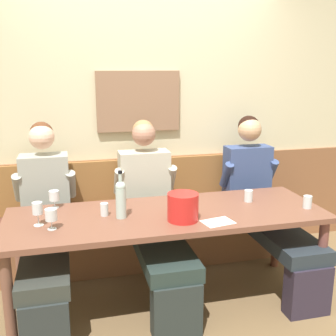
{
  "coord_description": "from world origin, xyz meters",
  "views": [
    {
      "loc": [
        -0.68,
        -2.61,
        1.76
      ],
      "look_at": [
        0.08,
        0.44,
        0.98
      ],
      "focal_mm": 43.6,
      "sensor_mm": 36.0,
      "label": 1
    }
  ],
  "objects_px": {
    "wall_bench": "(149,233)",
    "water_tumbler_left": "(248,196)",
    "water_tumbler_right": "(307,202)",
    "person_left_seat": "(263,200)",
    "wine_glass_near_bucket": "(54,196)",
    "person_center_left_seat": "(152,209)",
    "wine_bottle_clear_water": "(121,198)",
    "wine_glass_by_bottle": "(51,216)",
    "person_center_right_seat": "(45,216)",
    "ice_bucket": "(183,207)",
    "wine_glass_center_front": "(38,210)",
    "dining_table": "(168,222)",
    "water_tumbler_center": "(104,209)",
    "wine_glass_center_rear": "(120,191)"
  },
  "relations": [
    {
      "from": "wall_bench",
      "to": "water_tumbler_left",
      "type": "bearing_deg",
      "value": -41.87
    },
    {
      "from": "wall_bench",
      "to": "water_tumbler_right",
      "type": "bearing_deg",
      "value": -39.51
    },
    {
      "from": "person_left_seat",
      "to": "wine_glass_near_bucket",
      "type": "height_order",
      "value": "person_left_seat"
    },
    {
      "from": "person_center_left_seat",
      "to": "water_tumbler_right",
      "type": "xyz_separation_m",
      "value": [
        1.09,
        -0.51,
        0.14
      ]
    },
    {
      "from": "wine_bottle_clear_water",
      "to": "wine_glass_by_bottle",
      "type": "bearing_deg",
      "value": -167.83
    },
    {
      "from": "person_center_right_seat",
      "to": "ice_bucket",
      "type": "height_order",
      "value": "person_center_right_seat"
    },
    {
      "from": "wall_bench",
      "to": "water_tumbler_right",
      "type": "distance_m",
      "value": 1.44
    },
    {
      "from": "person_left_seat",
      "to": "wine_glass_center_front",
      "type": "bearing_deg",
      "value": -168.64
    },
    {
      "from": "water_tumbler_left",
      "to": "wine_glass_by_bottle",
      "type": "bearing_deg",
      "value": -171.85
    },
    {
      "from": "dining_table",
      "to": "wine_glass_by_bottle",
      "type": "xyz_separation_m",
      "value": [
        -0.81,
        -0.12,
        0.17
      ]
    },
    {
      "from": "ice_bucket",
      "to": "water_tumbler_right",
      "type": "relative_size",
      "value": 2.26
    },
    {
      "from": "wall_bench",
      "to": "wine_glass_center_front",
      "type": "bearing_deg",
      "value": -140.87
    },
    {
      "from": "wine_glass_by_bottle",
      "to": "water_tumbler_right",
      "type": "xyz_separation_m",
      "value": [
        1.86,
        -0.04,
        -0.05
      ]
    },
    {
      "from": "ice_bucket",
      "to": "water_tumbler_left",
      "type": "relative_size",
      "value": 2.32
    },
    {
      "from": "dining_table",
      "to": "water_tumbler_left",
      "type": "height_order",
      "value": "water_tumbler_left"
    },
    {
      "from": "person_center_left_seat",
      "to": "water_tumbler_center",
      "type": "xyz_separation_m",
      "value": [
        -0.41,
        -0.3,
        0.14
      ]
    },
    {
      "from": "water_tumbler_center",
      "to": "wine_glass_center_front",
      "type": "bearing_deg",
      "value": -169.67
    },
    {
      "from": "wall_bench",
      "to": "dining_table",
      "type": "bearing_deg",
      "value": -90.0
    },
    {
      "from": "wine_glass_near_bucket",
      "to": "water_tumbler_right",
      "type": "xyz_separation_m",
      "value": [
        1.85,
        -0.47,
        -0.05
      ]
    },
    {
      "from": "wine_glass_near_bucket",
      "to": "wine_glass_center_rear",
      "type": "bearing_deg",
      "value": 0.0
    },
    {
      "from": "dining_table",
      "to": "ice_bucket",
      "type": "distance_m",
      "value": 0.25
    },
    {
      "from": "wine_bottle_clear_water",
      "to": "wine_glass_center_rear",
      "type": "bearing_deg",
      "value": 84.17
    },
    {
      "from": "person_center_right_seat",
      "to": "wine_glass_center_rear",
      "type": "height_order",
      "value": "person_center_right_seat"
    },
    {
      "from": "wine_glass_center_front",
      "to": "water_tumbler_center",
      "type": "distance_m",
      "value": 0.46
    },
    {
      "from": "dining_table",
      "to": "wine_glass_center_rear",
      "type": "distance_m",
      "value": 0.47
    },
    {
      "from": "wine_glass_by_bottle",
      "to": "wine_glass_center_rear",
      "type": "height_order",
      "value": "wine_glass_center_rear"
    },
    {
      "from": "wall_bench",
      "to": "ice_bucket",
      "type": "distance_m",
      "value": 1.03
    },
    {
      "from": "wall_bench",
      "to": "wine_glass_by_bottle",
      "type": "relative_size",
      "value": 18.61
    },
    {
      "from": "person_center_left_seat",
      "to": "wine_bottle_clear_water",
      "type": "distance_m",
      "value": 0.53
    },
    {
      "from": "dining_table",
      "to": "water_tumbler_right",
      "type": "bearing_deg",
      "value": -8.59
    },
    {
      "from": "wine_bottle_clear_water",
      "to": "wine_glass_center_rear",
      "type": "distance_m",
      "value": 0.34
    },
    {
      "from": "wall_bench",
      "to": "water_tumbler_left",
      "type": "xyz_separation_m",
      "value": [
        0.68,
        -0.61,
        0.49
      ]
    },
    {
      "from": "wall_bench",
      "to": "wine_bottle_clear_water",
      "type": "height_order",
      "value": "wine_bottle_clear_water"
    },
    {
      "from": "ice_bucket",
      "to": "wine_bottle_clear_water",
      "type": "relative_size",
      "value": 0.63
    },
    {
      "from": "person_center_left_seat",
      "to": "water_tumbler_left",
      "type": "height_order",
      "value": "person_center_left_seat"
    },
    {
      "from": "person_center_right_seat",
      "to": "water_tumbler_center",
      "type": "distance_m",
      "value": 0.54
    },
    {
      "from": "dining_table",
      "to": "ice_bucket",
      "type": "xyz_separation_m",
      "value": [
        0.07,
        -0.17,
        0.17
      ]
    },
    {
      "from": "wine_bottle_clear_water",
      "to": "water_tumbler_right",
      "type": "distance_m",
      "value": 1.4
    },
    {
      "from": "person_left_seat",
      "to": "water_tumbler_left",
      "type": "bearing_deg",
      "value": -136.59
    },
    {
      "from": "person_center_right_seat",
      "to": "wine_glass_center_rear",
      "type": "bearing_deg",
      "value": -5.41
    },
    {
      "from": "person_center_left_seat",
      "to": "ice_bucket",
      "type": "bearing_deg",
      "value": -78.43
    },
    {
      "from": "person_center_left_seat",
      "to": "water_tumbler_right",
      "type": "height_order",
      "value": "person_center_left_seat"
    },
    {
      "from": "person_left_seat",
      "to": "person_center_right_seat",
      "type": "bearing_deg",
      "value": 179.26
    },
    {
      "from": "person_center_right_seat",
      "to": "water_tumbler_left",
      "type": "relative_size",
      "value": 14.34
    },
    {
      "from": "person_left_seat",
      "to": "ice_bucket",
      "type": "xyz_separation_m",
      "value": [
        -0.88,
        -0.51,
        0.18
      ]
    },
    {
      "from": "wall_bench",
      "to": "person_left_seat",
      "type": "bearing_deg",
      "value": -20.96
    },
    {
      "from": "wine_bottle_clear_water",
      "to": "dining_table",
      "type": "bearing_deg",
      "value": 3.22
    },
    {
      "from": "wine_glass_by_bottle",
      "to": "water_tumbler_left",
      "type": "bearing_deg",
      "value": 8.15
    },
    {
      "from": "person_center_right_seat",
      "to": "water_tumbler_right",
      "type": "distance_m",
      "value": 2.0
    },
    {
      "from": "wine_glass_center_front",
      "to": "wine_glass_by_bottle",
      "type": "bearing_deg",
      "value": -46.01
    }
  ]
}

